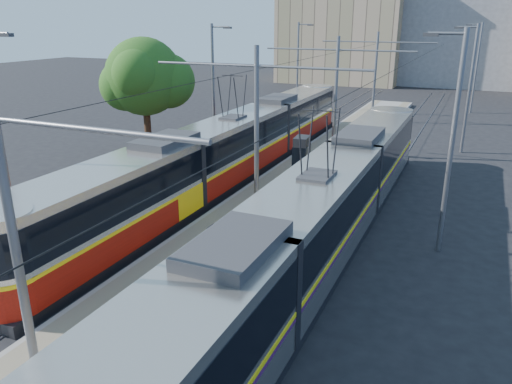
% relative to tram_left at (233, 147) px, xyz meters
% --- Properties ---
extents(ground, '(160.00, 160.00, 0.00)m').
position_rel_tram_left_xyz_m(ground, '(3.60, -13.00, -1.71)').
color(ground, black).
rests_on(ground, ground).
extents(platform, '(4.00, 50.00, 0.30)m').
position_rel_tram_left_xyz_m(platform, '(3.60, 4.00, -1.56)').
color(platform, gray).
rests_on(platform, ground).
extents(tactile_strip_left, '(0.70, 50.00, 0.01)m').
position_rel_tram_left_xyz_m(tactile_strip_left, '(2.15, 4.00, -1.40)').
color(tactile_strip_left, gray).
rests_on(tactile_strip_left, platform).
extents(tactile_strip_right, '(0.70, 50.00, 0.01)m').
position_rel_tram_left_xyz_m(tactile_strip_right, '(5.05, 4.00, -1.40)').
color(tactile_strip_right, gray).
rests_on(tactile_strip_right, platform).
extents(rails, '(8.71, 70.00, 0.03)m').
position_rel_tram_left_xyz_m(rails, '(3.60, 4.00, -1.69)').
color(rails, gray).
rests_on(rails, ground).
extents(tram_left, '(2.43, 31.57, 5.50)m').
position_rel_tram_left_xyz_m(tram_left, '(0.00, 0.00, 0.00)').
color(tram_left, black).
rests_on(tram_left, ground).
extents(tram_right, '(2.43, 30.54, 5.50)m').
position_rel_tram_left_xyz_m(tram_right, '(7.20, -8.13, 0.15)').
color(tram_right, black).
rests_on(tram_right, ground).
extents(catenary, '(9.20, 70.00, 7.00)m').
position_rel_tram_left_xyz_m(catenary, '(3.60, 1.16, 2.82)').
color(catenary, slate).
rests_on(catenary, platform).
extents(street_lamps, '(15.18, 38.22, 8.00)m').
position_rel_tram_left_xyz_m(street_lamps, '(3.60, 8.00, 2.48)').
color(street_lamps, slate).
rests_on(street_lamps, ground).
extents(shelter, '(0.80, 1.19, 2.50)m').
position_rel_tram_left_xyz_m(shelter, '(4.07, -0.59, -0.10)').
color(shelter, black).
rests_on(shelter, platform).
extents(tree, '(5.03, 4.65, 7.31)m').
position_rel_tram_left_xyz_m(tree, '(-6.21, 1.53, 3.24)').
color(tree, '#382314').
rests_on(tree, ground).
extents(building_left, '(16.32, 12.24, 14.40)m').
position_rel_tram_left_xyz_m(building_left, '(-6.40, 47.00, 5.51)').
color(building_left, tan).
rests_on(building_left, ground).
extents(building_centre, '(18.36, 14.28, 15.95)m').
position_rel_tram_left_xyz_m(building_centre, '(9.60, 51.00, 6.28)').
color(building_centre, gray).
rests_on(building_centre, ground).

